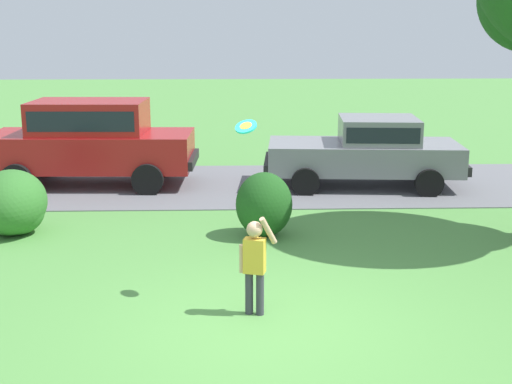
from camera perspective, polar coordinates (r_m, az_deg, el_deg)
The scene contains 8 objects.
ground_plane at distance 8.51m, azimuth 1.06°, elevation -11.08°, with size 80.00×80.00×0.00m, color #518E42.
driveway_strip at distance 15.84m, azimuth -0.30°, elevation 0.59°, with size 28.00×4.40×0.02m, color slate.
shrub_near_tree at distance 12.75m, azimuth -19.26°, elevation -0.98°, with size 1.20×1.43×1.13m.
shrub_centre_left at distance 11.90m, azimuth 0.66°, elevation -1.03°, with size 0.97×0.94×1.12m.
parked_sedan at distance 15.76m, azimuth 9.12°, elevation 3.46°, with size 4.52×2.35×1.56m.
parked_suv at distance 16.06m, azimuth -13.37°, elevation 4.28°, with size 4.75×2.21×1.92m.
child_thrower at distance 8.65m, azimuth -0.11°, elevation -5.56°, with size 0.47×0.22×1.29m.
frisbee at distance 8.83m, azimuth -0.82°, elevation 5.37°, with size 0.31×0.26×0.21m.
Camera 1 is at (-0.39, -7.74, 3.53)m, focal length 48.96 mm.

